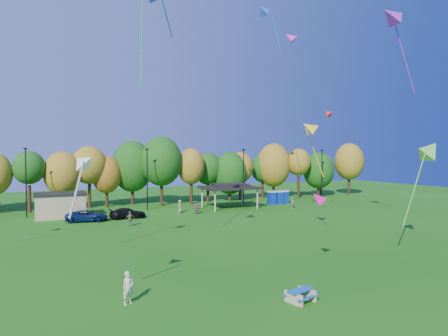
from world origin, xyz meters
name	(u,v)px	position (x,y,z in m)	size (l,w,h in m)	color
ground	(293,306)	(0.00, 0.00, 0.00)	(160.00, 160.00, 0.00)	#19600F
tree_line	(119,169)	(-1.03, 45.51, 5.91)	(93.57, 10.55, 11.15)	black
lamp_posts	(147,177)	(2.00, 40.00, 4.90)	(64.50, 0.25, 9.09)	black
utility_building	(60,205)	(-10.00, 38.00, 1.64)	(6.30, 4.30, 3.25)	tan
pavilion	(229,187)	(14.00, 37.00, 3.23)	(8.20, 6.20, 3.77)	tan
porta_potties	(278,197)	(23.53, 38.09, 1.10)	(3.75, 1.54, 2.18)	#0C2C9C
picnic_table	(300,295)	(0.73, 0.33, 0.40)	(1.87, 1.67, 0.69)	tan
kite_flyer	(128,288)	(-8.10, 4.06, 0.91)	(0.67, 0.44, 1.83)	beige
car_c	(87,216)	(-7.20, 33.41, 0.69)	(2.30, 4.98, 1.38)	navy
car_d	(128,213)	(-2.18, 33.61, 0.67)	(1.88, 4.63, 1.34)	black
far_person_0	(293,203)	(22.63, 32.65, 0.82)	(0.60, 0.39, 1.64)	#B3546F
far_person_1	(197,208)	(7.29, 33.54, 0.77)	(1.42, 0.45, 1.53)	#9D417D
far_person_3	(180,206)	(5.50, 35.45, 0.92)	(0.90, 0.58, 1.83)	#83825A
far_person_5	(130,219)	(-3.05, 27.91, 0.85)	(1.00, 0.42, 1.71)	olive
kite_0	(328,113)	(21.75, 23.60, 13.62)	(1.17, 1.43, 1.29)	red
kite_1	(309,128)	(10.19, 12.26, 10.67)	(3.23, 2.33, 5.54)	gold
kite_2	(263,10)	(13.29, 25.90, 26.28)	(3.97, 1.92, 6.57)	#285DFF
kite_3	(317,198)	(4.96, 4.29, 5.23)	(1.62, 1.53, 1.30)	#D30B7C
kite_6	(430,150)	(17.95, 5.65, 8.61)	(4.68, 2.14, 7.72)	#5FB841
kite_9	(290,37)	(12.27, 18.48, 20.86)	(1.92, 1.85, 1.54)	#F528AF
kite_12	(86,163)	(-10.32, 3.19, 7.85)	(1.69, 2.00, 3.43)	silver
kite_15	(391,16)	(19.19, 11.19, 21.88)	(5.23, 2.45, 8.72)	purple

